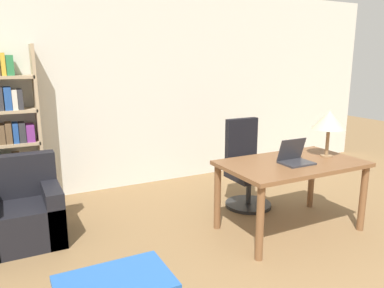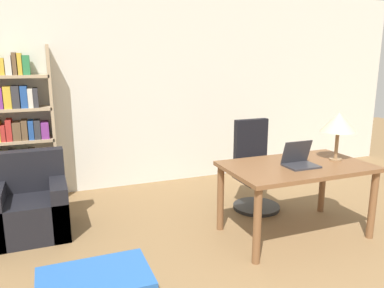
% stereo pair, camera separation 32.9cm
% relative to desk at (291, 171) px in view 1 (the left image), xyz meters
% --- Properties ---
extents(wall_back, '(8.00, 0.06, 2.70)m').
position_rel_desk_xyz_m(wall_back, '(-0.76, 2.13, 0.72)').
color(wall_back, silver).
rests_on(wall_back, ground_plane).
extents(desk, '(1.42, 0.84, 0.73)m').
position_rel_desk_xyz_m(desk, '(0.00, 0.00, 0.00)').
color(desk, brown).
rests_on(desk, ground_plane).
extents(laptop, '(0.31, 0.24, 0.24)m').
position_rel_desk_xyz_m(laptop, '(-0.01, -0.05, 0.15)').
color(laptop, '#2D2D33').
rests_on(laptop, desk).
extents(table_lamp, '(0.35, 0.35, 0.49)m').
position_rel_desk_xyz_m(table_lamp, '(0.47, 0.00, 0.49)').
color(table_lamp, olive).
rests_on(table_lamp, desk).
extents(office_chair, '(0.55, 0.55, 1.05)m').
position_rel_desk_xyz_m(office_chair, '(-0.01, 0.77, -0.19)').
color(office_chair, black).
rests_on(office_chair, ground_plane).
extents(armchair, '(0.73, 0.66, 0.82)m').
position_rel_desk_xyz_m(armchair, '(-2.49, 0.98, -0.35)').
color(armchair, black).
rests_on(armchair, ground_plane).
extents(bookshelf, '(0.75, 0.28, 1.91)m').
position_rel_desk_xyz_m(bookshelf, '(-2.58, 1.94, 0.26)').
color(bookshelf, tan).
rests_on(bookshelf, ground_plane).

